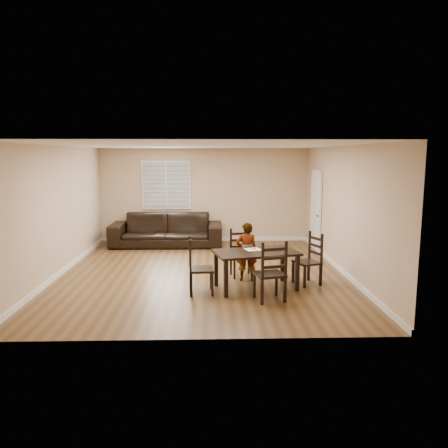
{
  "coord_description": "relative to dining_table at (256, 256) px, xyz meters",
  "views": [
    {
      "loc": [
        0.19,
        -9.17,
        2.5
      ],
      "look_at": [
        0.47,
        0.32,
        1.0
      ],
      "focal_mm": 35.0,
      "sensor_mm": 36.0,
      "label": 1
    }
  ],
  "objects": [
    {
      "name": "sofa",
      "position": [
        -2.08,
        4.04,
        -0.18
      ],
      "size": [
        3.07,
        1.22,
        0.89
      ],
      "primitive_type": "imported",
      "rotation": [
        0.0,
        0.0,
        -0.01
      ],
      "color": "black",
      "rests_on": "ground"
    },
    {
      "name": "donut",
      "position": [
        -0.02,
        0.17,
        0.11
      ],
      "size": [
        0.09,
        0.09,
        0.03
      ],
      "color": "gold",
      "rests_on": "napkin"
    },
    {
      "name": "ground",
      "position": [
        -1.03,
        1.2,
        -0.63
      ],
      "size": [
        7.0,
        7.0,
        0.0
      ],
      "primitive_type": "plane",
      "color": "brown",
      "rests_on": "ground"
    },
    {
      "name": "room",
      "position": [
        -0.99,
        1.38,
        1.18
      ],
      "size": [
        6.04,
        7.04,
        2.72
      ],
      "color": "#CBAF89",
      "rests_on": "ground"
    },
    {
      "name": "chair_right",
      "position": [
        1.14,
        0.3,
        -0.17
      ],
      "size": [
        0.57,
        0.59,
        1.02
      ],
      "rotation": [
        0.0,
        0.0,
        -1.17
      ],
      "color": "black",
      "rests_on": "ground"
    },
    {
      "name": "chair_far",
      "position": [
        0.2,
        -0.81,
        -0.14
      ],
      "size": [
        0.58,
        0.55,
        1.07
      ],
      "rotation": [
        0.0,
        0.0,
        3.38
      ],
      "color": "black",
      "rests_on": "ground"
    },
    {
      "name": "dining_table",
      "position": [
        0.0,
        0.0,
        0.0
      ],
      "size": [
        1.7,
        1.21,
        0.72
      ],
      "rotation": [
        0.0,
        0.0,
        0.24
      ],
      "color": "black",
      "rests_on": "ground"
    },
    {
      "name": "child",
      "position": [
        -0.13,
        0.54,
        -0.04
      ],
      "size": [
        0.44,
        0.29,
        1.19
      ],
      "primitive_type": "imported",
      "rotation": [
        0.0,
        0.0,
        3.13
      ],
      "color": "gray",
      "rests_on": "ground"
    },
    {
      "name": "chair_left",
      "position": [
        -1.15,
        -0.26,
        -0.16
      ],
      "size": [
        0.47,
        0.49,
        1.04
      ],
      "rotation": [
        0.0,
        0.0,
        1.64
      ],
      "color": "black",
      "rests_on": "ground"
    },
    {
      "name": "napkin",
      "position": [
        -0.04,
        0.17,
        0.09
      ],
      "size": [
        0.35,
        0.35,
        0.0
      ],
      "primitive_type": "cube",
      "rotation": [
        0.0,
        0.0,
        0.28
      ],
      "color": "beige",
      "rests_on": "dining_table"
    },
    {
      "name": "chair_near",
      "position": [
        -0.23,
        0.96,
        -0.18
      ],
      "size": [
        0.5,
        0.48,
        0.99
      ],
      "rotation": [
        0.0,
        0.0,
        0.15
      ],
      "color": "black",
      "rests_on": "ground"
    }
  ]
}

